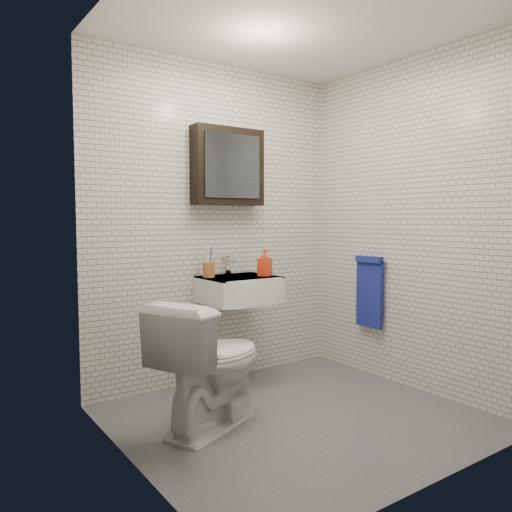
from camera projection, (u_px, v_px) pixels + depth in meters
name	position (u px, v px, depth m)	size (l,w,h in m)	color
ground	(297.00, 417.00, 3.24)	(2.20, 2.00, 0.01)	#474A4E
room_shell	(299.00, 191.00, 3.13)	(2.22, 2.02, 2.51)	silver
washbasin	(242.00, 289.00, 3.81)	(0.55, 0.50, 0.20)	white
faucet	(228.00, 266.00, 3.96)	(0.06, 0.20, 0.15)	silver
mirror_cabinet	(228.00, 167.00, 3.90)	(0.60, 0.15, 0.60)	black
towel_rail	(369.00, 289.00, 4.07)	(0.09, 0.30, 0.58)	silver
toothbrush_cup	(209.00, 269.00, 3.78)	(0.11, 0.11, 0.25)	#A65F29
soap_bottle	(265.00, 263.00, 3.87)	(0.09, 0.09, 0.21)	orange
toilet	(211.00, 363.00, 3.08)	(0.45, 0.80, 0.81)	white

